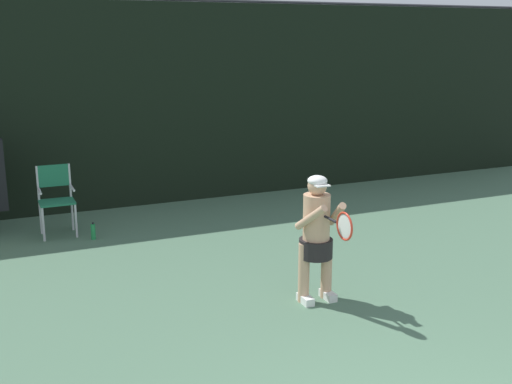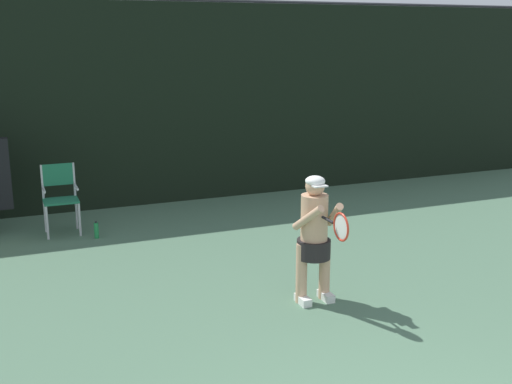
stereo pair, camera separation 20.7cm
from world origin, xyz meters
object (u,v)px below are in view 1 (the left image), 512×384
(tennis_player, at_px, (317,233))
(water_bottle, at_px, (93,232))
(umpire_chair, at_px, (56,196))
(tennis_racket, at_px, (343,226))

(tennis_player, bearing_deg, water_bottle, 120.74)
(umpire_chair, distance_m, tennis_player, 4.54)
(water_bottle, xyz_separation_m, tennis_player, (1.99, -3.35, 0.69))
(water_bottle, bearing_deg, tennis_player, -59.26)
(tennis_racket, bearing_deg, water_bottle, 98.90)
(tennis_player, relative_size, tennis_racket, 2.47)
(umpire_chair, height_order, tennis_racket, tennis_racket)
(umpire_chair, relative_size, tennis_player, 0.72)
(umpire_chair, height_order, tennis_player, tennis_player)
(water_bottle, height_order, tennis_player, tennis_player)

